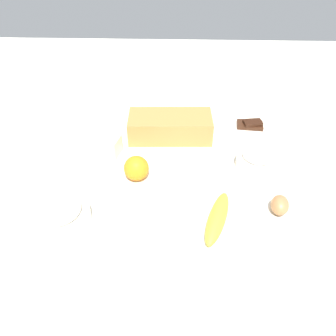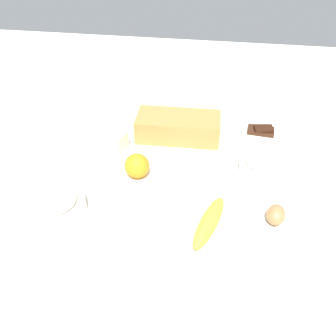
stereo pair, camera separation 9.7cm
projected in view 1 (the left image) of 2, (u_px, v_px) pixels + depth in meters
The scene contains 9 objects.
ground_plane at pixel (168, 181), 1.06m from camera, with size 2.40×2.40×0.02m, color silver.
loaf_pan at pixel (171, 126), 1.20m from camera, with size 0.28×0.14×0.08m.
flour_bowl at pixel (59, 214), 0.90m from camera, with size 0.16×0.16×0.07m.
sugar_bowl at pixel (258, 159), 1.08m from camera, with size 0.13×0.13×0.07m.
banana at pixel (217, 218), 0.90m from camera, with size 0.19×0.04×0.04m, color yellow.
orange_fruit at pixel (136, 167), 1.03m from camera, with size 0.07×0.07×0.07m, color orange.
butter_block at pixel (106, 145), 1.13m from camera, with size 0.09×0.06×0.06m, color #F4EDB2.
egg_near_butter at pixel (280, 205), 0.93m from camera, with size 0.05×0.05×0.06m, color #A97145.
chocolate_plate at pixel (250, 126), 1.26m from camera, with size 0.13×0.13×0.03m.
Camera 1 is at (0.03, -0.80, 0.69)m, focal length 37.81 mm.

